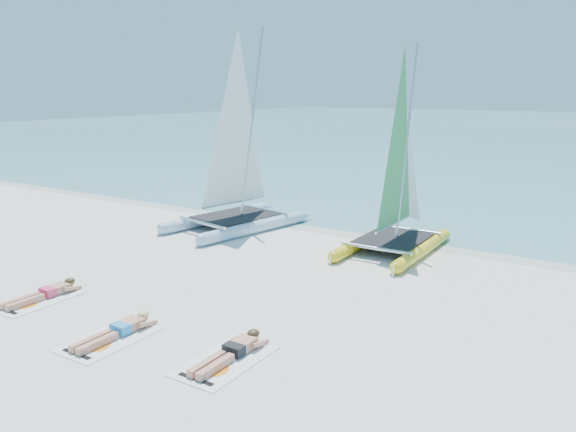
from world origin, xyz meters
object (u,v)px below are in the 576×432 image
towel_a (39,300)px  sunbather_b (119,330)px  catamaran_blue (237,168)px  sunbather_a (46,293)px  sunbather_c (232,351)px  towel_c (226,361)px  towel_b (111,339)px  catamaran_yellow (401,183)px

towel_a → sunbather_b: (2.91, -0.30, 0.11)m
catamaran_blue → sunbather_a: 7.72m
sunbather_a → sunbather_c: bearing=-0.4°
catamaran_blue → towel_c: (5.63, -7.70, -2.00)m
sunbather_b → sunbather_c: size_ratio=1.00×
towel_a → towel_b: same height
sunbather_a → towel_c: size_ratio=0.93×
towel_c → sunbather_c: (-0.00, 0.19, 0.11)m
towel_b → sunbather_c: 2.43m
catamaran_blue → sunbather_b: 8.83m
catamaran_yellow → sunbather_b: 9.01m
towel_a → towel_c: 5.24m
sunbather_a → towel_b: size_ratio=0.93×
towel_a → towel_b: size_ratio=1.00×
sunbather_a → sunbather_c: (5.24, -0.03, 0.00)m
catamaran_blue → towel_b: (3.29, -8.16, -2.00)m
catamaran_yellow → sunbather_c: (0.17, -8.11, -1.77)m
catamaran_yellow → towel_b: (-2.17, -8.76, -1.88)m
towel_b → catamaran_yellow: bearing=76.1°
towel_b → sunbather_c: sunbather_c is taller
towel_b → towel_c: bearing=11.0°
sunbather_c → towel_a: bearing=-178.3°
catamaran_yellow → towel_a: catamaran_yellow is taller
towel_b → sunbather_b: 0.22m
catamaran_blue → towel_b: 9.02m
catamaran_yellow → towel_a: (-5.07, -8.27, -1.88)m
catamaran_yellow → towel_a: size_ratio=3.25×
towel_c → sunbather_b: bearing=-173.6°
towel_c → catamaran_blue: bearing=126.1°
sunbather_b → towel_c: size_ratio=0.93×
catamaran_yellow → sunbather_a: bearing=-122.2°
catamaran_blue → towel_c: 9.75m
towel_c → sunbather_c: bearing=90.0°
catamaran_yellow → sunbather_b: size_ratio=3.48×
sunbather_a → towel_b: (2.91, -0.68, -0.11)m
towel_a → sunbather_c: size_ratio=1.07×
catamaran_blue → towel_c: bearing=-42.7°
towel_a → sunbather_c: (5.24, 0.16, 0.11)m
catamaran_yellow → towel_b: bearing=-103.9°
catamaran_blue → towel_c: size_ratio=3.64×
towel_c → sunbather_c: sunbather_c is taller
towel_b → towel_c: same height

